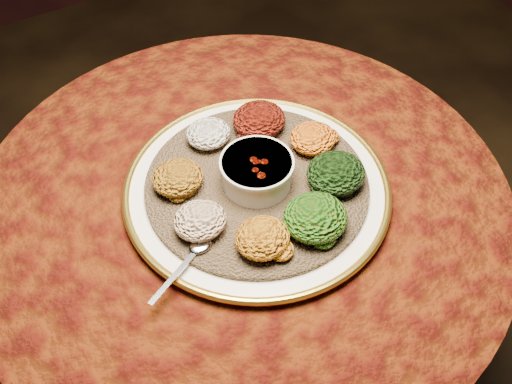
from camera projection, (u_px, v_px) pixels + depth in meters
table at (244, 249)px, 1.15m from camera, size 0.96×0.96×0.73m
platter at (257, 188)px, 1.00m from camera, size 0.55×0.55×0.02m
injera at (257, 184)px, 0.99m from camera, size 0.48×0.48×0.01m
stew_bowl at (257, 170)px, 0.97m from camera, size 0.13×0.13×0.05m
spoon at (196, 251)px, 0.89m from camera, size 0.13×0.07×0.01m
portion_ayib at (208, 134)px, 1.04m from camera, size 0.08×0.08×0.04m
portion_kitfo at (259, 119)px, 1.06m from camera, size 0.10×0.10×0.05m
portion_tikil at (313, 138)px, 1.03m from camera, size 0.09×0.08×0.04m
portion_gomen at (336, 173)px, 0.97m from camera, size 0.10×0.10×0.05m
portion_mixveg at (315, 218)px, 0.91m from camera, size 0.11×0.10×0.05m
portion_kik at (262, 238)px, 0.89m from camera, size 0.09×0.08×0.04m
portion_timatim at (200, 220)px, 0.91m from camera, size 0.09×0.08×0.04m
portion_shiro at (178, 178)px, 0.97m from camera, size 0.09×0.08×0.04m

